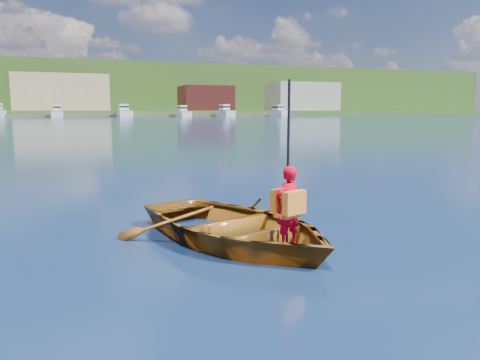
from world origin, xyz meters
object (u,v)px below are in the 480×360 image
(dock, at_px, (60,116))
(marina_yachts, at_px, (49,112))
(rowboat, at_px, (235,226))
(child_paddler, at_px, (288,205))

(dock, relative_size, marina_yachts, 1.12)
(marina_yachts, bearing_deg, rowboat, -86.32)
(dock, distance_m, marina_yachts, 5.66)
(child_paddler, relative_size, dock, 0.01)
(dock, xyz_separation_m, marina_yachts, (-3.01, -4.69, 1.02))
(rowboat, relative_size, dock, 0.03)
(marina_yachts, bearing_deg, dock, 57.28)
(marina_yachts, bearing_deg, child_paddler, -86.16)
(rowboat, relative_size, marina_yachts, 0.03)
(rowboat, height_order, dock, dock)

